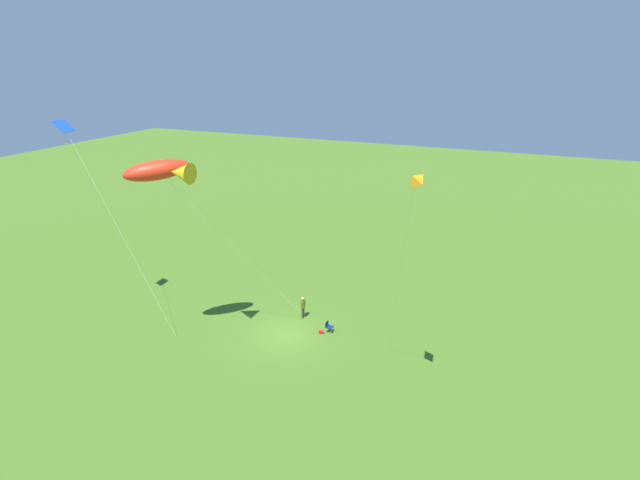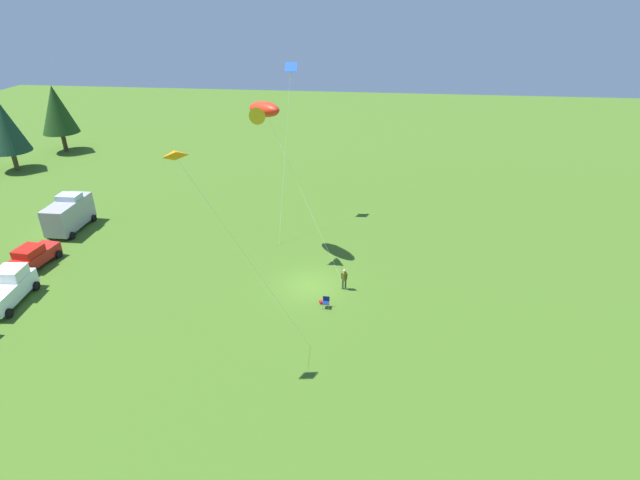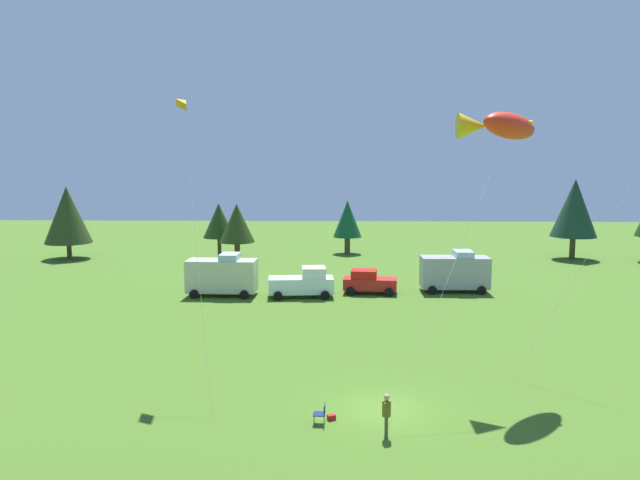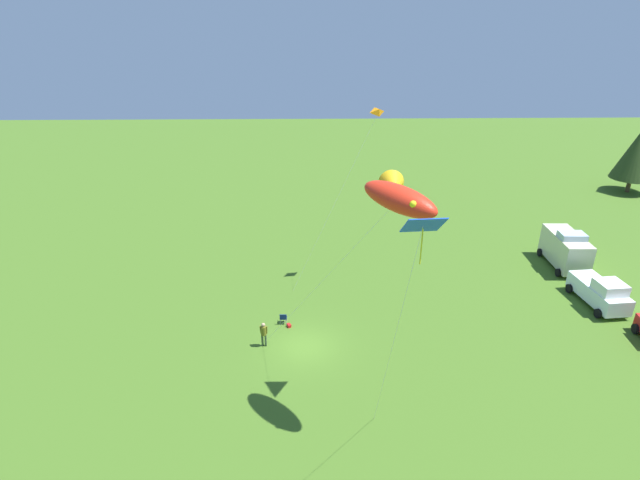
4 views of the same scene
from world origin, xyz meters
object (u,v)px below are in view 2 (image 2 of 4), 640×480
at_px(folding_chair, 326,301).
at_px(kite_large_fish, 263,110).
at_px(kite_delta_orange, 175,155).
at_px(truck_white_pickup, 7,289).
at_px(car_red_sedan, 34,256).
at_px(backpack_on_grass, 321,302).
at_px(van_motorhome_grey, 69,213).
at_px(person_kite_flyer, 344,278).
at_px(kite_diamond_blue, 291,72).

xyz_separation_m(folding_chair, kite_large_fish, (8.31, 5.88, 11.76)).
distance_m(folding_chair, kite_delta_orange, 16.13).
height_order(truck_white_pickup, kite_large_fish, kite_large_fish).
bearing_deg(kite_large_fish, car_red_sedan, 105.28).
bearing_deg(kite_large_fish, folding_chair, -144.72).
bearing_deg(car_red_sedan, folding_chair, 88.62).
bearing_deg(kite_delta_orange, backpack_on_grass, -42.00).
distance_m(truck_white_pickup, van_motorhome_grey, 12.38).
height_order(backpack_on_grass, car_red_sedan, car_red_sedan).
height_order(kite_large_fish, kite_delta_orange, kite_delta_orange).
distance_m(person_kite_flyer, van_motorhome_grey, 27.82).
bearing_deg(person_kite_flyer, kite_delta_orange, -35.24).
xyz_separation_m(truck_white_pickup, kite_delta_orange, (-4.86, -16.35, 12.23)).
bearing_deg(kite_delta_orange, folding_chair, -45.36).
xyz_separation_m(backpack_on_grass, van_motorhome_grey, (9.75, 25.21, 1.53)).
xyz_separation_m(folding_chair, truck_white_pickup, (-1.99, 23.29, 0.61)).
height_order(car_red_sedan, van_motorhome_grey, van_motorhome_grey).
bearing_deg(truck_white_pickup, van_motorhome_grey, 5.54).
height_order(backpack_on_grass, truck_white_pickup, truck_white_pickup).
relative_size(folding_chair, van_motorhome_grey, 0.15).
bearing_deg(truck_white_pickup, backpack_on_grass, -89.30).
height_order(folding_chair, backpack_on_grass, folding_chair).
relative_size(person_kite_flyer, car_red_sedan, 0.40).
height_order(backpack_on_grass, kite_large_fish, kite_large_fish).
relative_size(person_kite_flyer, van_motorhome_grey, 0.32).
bearing_deg(backpack_on_grass, kite_large_fish, 34.73).
distance_m(truck_white_pickup, kite_diamond_blue, 28.99).
distance_m(kite_large_fish, kite_diamond_blue, 8.47).
bearing_deg(kite_diamond_blue, folding_chair, -163.05).
xyz_separation_m(folding_chair, van_motorhome_grey, (10.16, 25.61, 1.16)).
relative_size(truck_white_pickup, car_red_sedan, 1.18).
xyz_separation_m(folding_chair, kite_delta_orange, (-6.85, 6.94, 12.84)).
height_order(person_kite_flyer, van_motorhome_grey, van_motorhome_grey).
bearing_deg(truck_white_pickup, kite_delta_orange, -111.85).
relative_size(truck_white_pickup, kite_delta_orange, 0.38).
bearing_deg(truck_white_pickup, person_kite_flyer, -84.76).
relative_size(truck_white_pickup, kite_diamond_blue, 0.35).
height_order(folding_chair, kite_delta_orange, kite_delta_orange).
distance_m(person_kite_flyer, kite_large_fish, 14.44).
height_order(person_kite_flyer, folding_chair, person_kite_flyer).
relative_size(folding_chair, backpack_on_grass, 2.56).
bearing_deg(kite_large_fish, van_motorhome_grey, 84.65).
bearing_deg(backpack_on_grass, person_kite_flyer, -35.76).
relative_size(kite_diamond_blue, kite_delta_orange, 1.07).
bearing_deg(kite_diamond_blue, truck_white_pickup, 135.53).
relative_size(car_red_sedan, kite_large_fish, 0.33).
xyz_separation_m(person_kite_flyer, car_red_sedan, (0.62, 25.84, -0.07)).
bearing_deg(folding_chair, truck_white_pickup, -82.83).
xyz_separation_m(backpack_on_grass, truck_white_pickup, (-2.40, 22.89, 0.99)).
height_order(car_red_sedan, kite_diamond_blue, kite_diamond_blue).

